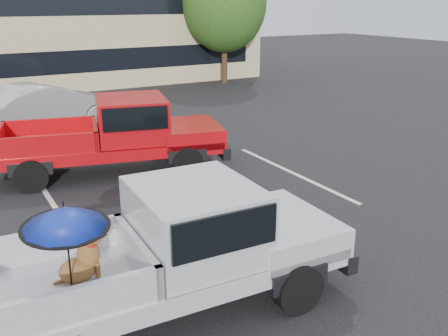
{
  "coord_description": "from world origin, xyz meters",
  "views": [
    {
      "loc": [
        -4.85,
        -7.93,
        4.38
      ],
      "look_at": [
        -0.3,
        -0.06,
        1.3
      ],
      "focal_mm": 40.0,
      "sensor_mm": 36.0,
      "label": 1
    }
  ],
  "objects_px": {
    "silver_sedan": "(45,108)",
    "silver_pickup": "(181,242)",
    "red_pickup": "(126,132)",
    "tree_right": "(224,3)"
  },
  "relations": [
    {
      "from": "silver_pickup",
      "to": "silver_sedan",
      "type": "relative_size",
      "value": 1.13
    },
    {
      "from": "red_pickup",
      "to": "silver_sedan",
      "type": "distance_m",
      "value": 5.53
    },
    {
      "from": "silver_pickup",
      "to": "silver_sedan",
      "type": "bearing_deg",
      "value": 90.01
    },
    {
      "from": "red_pickup",
      "to": "silver_sedan",
      "type": "bearing_deg",
      "value": 114.47
    },
    {
      "from": "silver_pickup",
      "to": "tree_right",
      "type": "bearing_deg",
      "value": 60.32
    },
    {
      "from": "silver_pickup",
      "to": "red_pickup",
      "type": "distance_m",
      "value": 6.58
    },
    {
      "from": "tree_right",
      "to": "silver_sedan",
      "type": "distance_m",
      "value": 12.82
    },
    {
      "from": "silver_sedan",
      "to": "silver_pickup",
      "type": "bearing_deg",
      "value": 155.98
    },
    {
      "from": "tree_right",
      "to": "red_pickup",
      "type": "xyz_separation_m",
      "value": [
        -9.72,
        -11.6,
        -3.13
      ]
    },
    {
      "from": "red_pickup",
      "to": "silver_sedan",
      "type": "height_order",
      "value": "red_pickup"
    }
  ]
}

